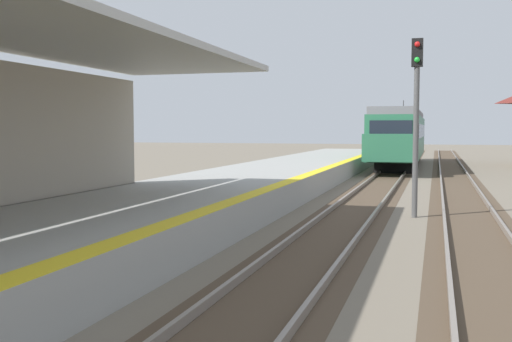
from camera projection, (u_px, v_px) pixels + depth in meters
station_platform at (120, 224)px, 13.54m from camera, size 5.00×80.00×0.91m
track_pair_nearest_platform at (341, 224)px, 16.12m from camera, size 2.34×120.00×0.16m
track_pair_middle at (475, 230)px, 15.14m from camera, size 2.34×120.00×0.16m
approaching_train at (400, 135)px, 41.25m from camera, size 2.93×19.60×4.76m
rail_signal_post at (416, 108)px, 17.37m from camera, size 0.32×0.34×5.20m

